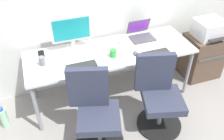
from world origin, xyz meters
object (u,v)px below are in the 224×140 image
Objects in this scene: water_bottle_on_floor at (4,118)px; coffee_mug at (113,53)px; office_chair_left at (96,113)px; side_cabinet at (202,56)px; office_chair_right at (159,97)px; desktop_monitor at (71,31)px; printer at (210,29)px; open_laptop at (141,33)px.

coffee_mug is (1.37, -0.01, 0.62)m from water_bottle_on_floor.
office_chair_left is 1.42× the size of side_cabinet.
side_cabinet reaches higher than water_bottle_on_floor.
office_chair_left is 10.22× the size of coffee_mug.
office_chair_right reaches higher than side_cabinet.
desktop_monitor reaches higher than coffee_mug.
office_chair_right is (0.75, 0.00, 0.00)m from office_chair_left.
office_chair_right is 2.35× the size of printer.
open_laptop reaches higher than office_chair_left.
open_laptop is at bearing 9.18° from water_bottle_on_floor.
desktop_monitor is at bearing 132.46° from office_chair_right.
water_bottle_on_floor is 3.37× the size of coffee_mug.
side_cabinet is at bearing 30.90° from office_chair_right.
coffee_mug is (-0.37, 0.53, 0.35)m from office_chair_right.
desktop_monitor is (-1.84, 0.21, 0.64)m from side_cabinet.
office_chair_right is 0.92m from open_laptop.
coffee_mug is (-1.43, -0.11, -0.01)m from printer.
office_chair_left is at bearing -160.70° from printer.
open_laptop is at bearing 167.82° from printer.
printer is 1.29× the size of open_laptop.
office_chair_right reaches higher than coffee_mug.
coffee_mug is at bearing -175.59° from printer.
desktop_monitor is (-0.78, 0.85, 0.55)m from office_chair_right.
water_bottle_on_floor is at bearing 179.57° from coffee_mug.
office_chair_right is at bearing -17.16° from water_bottle_on_floor.
desktop_monitor reaches higher than office_chair_right.
printer is at bearing 30.86° from office_chair_right.
water_bottle_on_floor is 1.31m from desktop_monitor.
desktop_monitor reaches higher than office_chair_left.
desktop_monitor is (-1.84, 0.21, 0.19)m from printer.
coffee_mug is (-1.43, -0.11, 0.44)m from side_cabinet.
coffee_mug is at bearing -0.43° from water_bottle_on_floor.
open_laptop is at bearing 81.10° from office_chair_right.
open_laptop is 3.37× the size of coffee_mug.
open_laptop is at bearing 31.97° from coffee_mug.
side_cabinet is at bearing -6.50° from desktop_monitor.
open_laptop reaches higher than coffee_mug.
office_chair_left is 1.15m from water_bottle_on_floor.
water_bottle_on_floor is at bearing -162.09° from desktop_monitor.
coffee_mug is (0.39, 0.53, 0.35)m from office_chair_left.
desktop_monitor is 5.22× the size of coffee_mug.
side_cabinet is at bearing 2.07° from water_bottle_on_floor.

